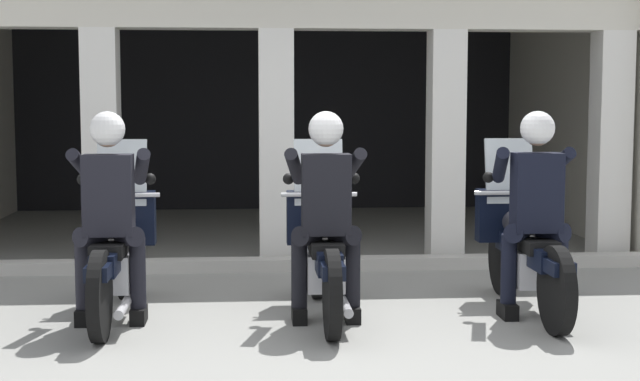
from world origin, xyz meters
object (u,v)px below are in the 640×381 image
(motorcycle_left, at_px, (116,251))
(motorcycle_right, at_px, (523,247))
(police_officer_left, at_px, (109,199))
(police_officer_right, at_px, (535,196))
(motorcycle_center, at_px, (323,250))
(police_officer_center, at_px, (326,198))

(motorcycle_left, bearing_deg, motorcycle_right, 3.44)
(police_officer_left, height_order, police_officer_right, same)
(motorcycle_center, height_order, police_officer_center, police_officer_center)
(police_officer_left, bearing_deg, police_officer_center, 1.82)
(police_officer_center, bearing_deg, police_officer_right, 10.15)
(police_officer_left, distance_m, motorcycle_center, 1.68)
(motorcycle_left, relative_size, police_officer_left, 1.29)
(motorcycle_left, distance_m, motorcycle_right, 3.20)
(police_officer_left, xyz_separation_m, police_officer_right, (3.20, -0.05, 0.00))
(motorcycle_left, distance_m, police_officer_right, 3.25)
(motorcycle_left, height_order, motorcycle_right, same)
(motorcycle_center, bearing_deg, motorcycle_right, 10.15)
(police_officer_center, relative_size, police_officer_right, 1.00)
(motorcycle_center, bearing_deg, police_officer_right, 0.08)
(motorcycle_left, xyz_separation_m, police_officer_right, (3.20, -0.34, 0.44))
(motorcycle_left, relative_size, motorcycle_right, 1.00)
(police_officer_right, bearing_deg, motorcycle_center, -176.83)
(motorcycle_left, bearing_deg, police_officer_center, -8.13)
(motorcycle_left, bearing_deg, police_officer_left, -85.85)
(police_officer_left, xyz_separation_m, motorcycle_right, (3.20, 0.23, -0.44))
(police_officer_left, xyz_separation_m, police_officer_center, (1.60, -0.07, 0.00))
(police_officer_center, relative_size, motorcycle_right, 0.78)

